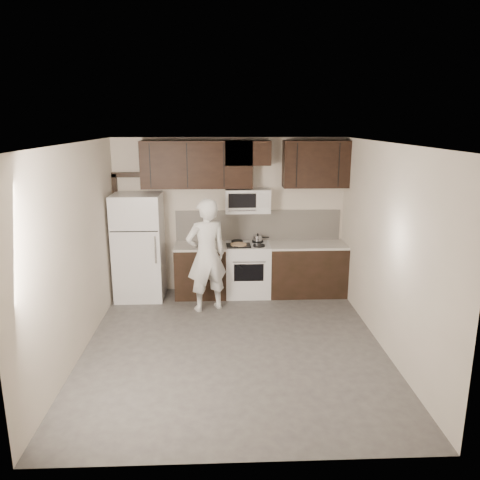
{
  "coord_description": "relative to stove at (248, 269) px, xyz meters",
  "views": [
    {
      "loc": [
        -0.16,
        -5.8,
        2.96
      ],
      "look_at": [
        0.12,
        0.9,
        1.25
      ],
      "focal_mm": 35.0,
      "sensor_mm": 36.0,
      "label": 1
    }
  ],
  "objects": [
    {
      "name": "stove",
      "position": [
        0.0,
        0.0,
        0.0
      ],
      "size": [
        0.76,
        0.66,
        0.94
      ],
      "color": "white",
      "rests_on": "floor"
    },
    {
      "name": "backsplash",
      "position": [
        0.2,
        0.3,
        0.72
      ],
      "size": [
        2.9,
        0.02,
        0.54
      ],
      "primitive_type": "cube",
      "color": "beige",
      "rests_on": "counter_run"
    },
    {
      "name": "back_wall",
      "position": [
        -0.3,
        0.31,
        0.89
      ],
      "size": [
        4.0,
        0.0,
        4.0
      ],
      "primitive_type": "plane",
      "rotation": [
        1.57,
        0.0,
        0.0
      ],
      "color": "beige",
      "rests_on": "ground"
    },
    {
      "name": "refrigerator",
      "position": [
        -1.85,
        -0.05,
        0.44
      ],
      "size": [
        0.8,
        0.76,
        1.8
      ],
      "color": "white",
      "rests_on": "floor"
    },
    {
      "name": "person",
      "position": [
        -0.69,
        -0.64,
        0.45
      ],
      "size": [
        0.78,
        0.65,
        1.82
      ],
      "primitive_type": "imported",
      "rotation": [
        0.0,
        0.0,
        3.52
      ],
      "color": "white",
      "rests_on": "floor"
    },
    {
      "name": "saucepan",
      "position": [
        0.18,
        0.15,
        0.51
      ],
      "size": [
        0.28,
        0.16,
        0.16
      ],
      "color": "silver",
      "rests_on": "stove"
    },
    {
      "name": "ceiling",
      "position": [
        -0.3,
        -1.94,
        2.24
      ],
      "size": [
        4.5,
        4.5,
        0.0
      ],
      "primitive_type": "plane",
      "rotation": [
        3.14,
        0.0,
        0.0
      ],
      "color": "white",
      "rests_on": "back_wall"
    },
    {
      "name": "pizza",
      "position": [
        -0.17,
        -0.11,
        0.48
      ],
      "size": [
        0.28,
        0.28,
        0.02
      ],
      "primitive_type": "cylinder",
      "rotation": [
        0.0,
        0.0,
        0.03
      ],
      "color": "#C8AF86",
      "rests_on": "baking_tray"
    },
    {
      "name": "door_trim",
      "position": [
        -2.22,
        0.27,
        0.79
      ],
      "size": [
        0.5,
        0.08,
        2.12
      ],
      "color": "black",
      "rests_on": "floor"
    },
    {
      "name": "counter_run",
      "position": [
        0.3,
        0.0,
        -0.0
      ],
      "size": [
        2.95,
        0.64,
        0.91
      ],
      "color": "black",
      "rests_on": "floor"
    },
    {
      "name": "floor",
      "position": [
        -0.3,
        -1.94,
        -0.46
      ],
      "size": [
        4.5,
        4.5,
        0.0
      ],
      "primitive_type": "plane",
      "color": "#494745",
      "rests_on": "ground"
    },
    {
      "name": "microwave",
      "position": [
        -0.0,
        0.12,
        1.19
      ],
      "size": [
        0.76,
        0.42,
        0.4
      ],
      "color": "white",
      "rests_on": "upper_cabinets"
    },
    {
      "name": "upper_cabinets",
      "position": [
        -0.09,
        0.14,
        1.82
      ],
      "size": [
        3.48,
        0.35,
        0.78
      ],
      "color": "black",
      "rests_on": "back_wall"
    },
    {
      "name": "baking_tray",
      "position": [
        -0.17,
        -0.11,
        0.46
      ],
      "size": [
        0.41,
        0.32,
        0.02
      ],
      "primitive_type": "cube",
      "rotation": [
        0.0,
        0.0,
        0.03
      ],
      "color": "black",
      "rests_on": "counter_run"
    }
  ]
}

